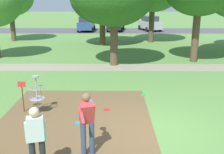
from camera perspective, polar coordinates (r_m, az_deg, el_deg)
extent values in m
plane|color=#5B8942|center=(8.54, 8.33, -11.45)|extent=(160.00, 160.00, 0.00)
cube|color=brown|center=(9.53, -7.57, -8.30)|extent=(5.15, 5.42, 0.01)
cylinder|color=#9E9EA3|center=(9.84, -15.69, -3.76)|extent=(0.05, 0.05, 1.35)
cylinder|color=#9E9EA3|center=(9.63, -16.01, 0.13)|extent=(0.24, 0.24, 0.04)
torus|color=#9E9EA3|center=(9.76, -15.81, -2.24)|extent=(0.58, 0.58, 0.02)
torus|color=#9E9EA3|center=(9.89, -15.64, -4.44)|extent=(0.55, 0.55, 0.03)
cylinder|color=#9E9EA3|center=(9.89, -15.63, -4.55)|extent=(0.48, 0.48, 0.02)
cylinder|color=gray|center=(9.76, -14.38, -3.37)|extent=(0.01, 0.01, 0.40)
cylinder|color=gray|center=(9.89, -14.43, -3.10)|extent=(0.01, 0.01, 0.40)
cylinder|color=gray|center=(10.00, -14.97, -2.92)|extent=(0.01, 0.01, 0.40)
cylinder|color=gray|center=(10.04, -15.78, -2.91)|extent=(0.01, 0.01, 0.40)
cylinder|color=gray|center=(10.00, -16.57, -3.06)|extent=(0.01, 0.01, 0.40)
cylinder|color=gray|center=(9.89, -17.05, -3.32)|extent=(0.01, 0.01, 0.40)
cylinder|color=gray|center=(9.75, -17.03, -3.60)|extent=(0.01, 0.01, 0.40)
cylinder|color=gray|center=(9.64, -16.51, -3.79)|extent=(0.01, 0.01, 0.40)
cylinder|color=gray|center=(9.59, -15.66, -3.81)|extent=(0.01, 0.01, 0.40)
cylinder|color=gray|center=(9.64, -14.85, -3.65)|extent=(0.01, 0.01, 0.40)
cylinder|color=#4C3823|center=(10.14, -18.48, -4.16)|extent=(0.04, 0.04, 1.10)
cube|color=red|center=(9.98, -18.74, -1.47)|extent=(0.28, 0.03, 0.20)
cube|color=silver|center=(6.25, -16.02, -10.53)|extent=(0.41, 0.31, 0.56)
sphere|color=beige|center=(6.08, -16.32, -7.16)|extent=(0.22, 0.22, 0.22)
cylinder|color=silver|center=(6.31, -17.71, -11.24)|extent=(0.13, 0.18, 0.55)
cylinder|color=silver|center=(6.30, -14.21, -11.02)|extent=(0.13, 0.18, 0.55)
cylinder|color=orange|center=(6.51, -15.85, -11.64)|extent=(0.22, 0.22, 0.02)
cylinder|color=#384260|center=(7.12, -6.10, -13.18)|extent=(0.14, 0.14, 0.92)
cylinder|color=#384260|center=(7.15, -4.32, -12.97)|extent=(0.14, 0.14, 0.92)
cube|color=#D1383D|center=(6.80, -5.37, -7.64)|extent=(0.46, 0.47, 0.60)
sphere|color=brown|center=(6.70, -5.56, -4.31)|extent=(0.22, 0.22, 0.22)
cylinder|color=#D1383D|center=(7.05, -4.58, -5.67)|extent=(0.26, 0.59, 0.21)
cylinder|color=#1E93DB|center=(7.32, -5.03, -5.09)|extent=(0.22, 0.22, 0.02)
cylinder|color=#D1383D|center=(6.59, -6.46, -8.02)|extent=(0.22, 0.48, 0.37)
cylinder|color=gold|center=(9.86, -4.72, -7.31)|extent=(0.21, 0.21, 0.02)
cylinder|color=#1E93DB|center=(9.03, -7.27, -9.70)|extent=(0.22, 0.22, 0.02)
cylinder|color=green|center=(11.49, 6.63, -3.84)|extent=(0.22, 0.22, 0.02)
cylinder|color=red|center=(9.97, -1.12, -6.98)|extent=(0.24, 0.24, 0.02)
cylinder|color=brown|center=(27.86, -20.40, 9.84)|extent=(0.46, 0.46, 2.56)
cylinder|color=brown|center=(25.68, 8.41, 10.75)|extent=(0.50, 0.50, 3.05)
cylinder|color=brown|center=(16.41, 0.42, 7.02)|extent=(0.48, 0.48, 2.59)
cylinder|color=#4C3823|center=(23.76, -2.04, 9.32)|extent=(0.50, 0.50, 2.10)
cylinder|color=brown|center=(18.13, 17.35, 8.02)|extent=(0.46, 0.46, 3.12)
cube|color=#4C4C51|center=(35.05, 2.35, 9.86)|extent=(36.00, 6.00, 0.01)
cube|color=#2D4784|center=(34.63, -5.50, 10.97)|extent=(1.89, 4.24, 0.90)
cube|color=#2D333D|center=(34.57, -5.53, 12.24)|extent=(1.63, 2.22, 0.64)
cylinder|color=black|center=(36.08, -6.67, 10.43)|extent=(0.19, 0.60, 0.60)
cylinder|color=black|center=(35.87, -3.77, 10.47)|extent=(0.19, 0.60, 0.60)
cylinder|color=black|center=(33.52, -7.30, 9.96)|extent=(0.19, 0.60, 0.60)
cylinder|color=black|center=(33.29, -4.19, 10.01)|extent=(0.19, 0.60, 0.60)
cube|color=black|center=(34.79, 0.79, 11.06)|extent=(2.30, 4.39, 0.90)
cube|color=#2D333D|center=(34.73, 0.79, 12.33)|extent=(1.84, 2.36, 0.64)
cylinder|color=black|center=(36.23, -0.41, 10.56)|extent=(0.25, 0.62, 0.60)
cylinder|color=black|center=(36.03, 2.48, 10.52)|extent=(0.25, 0.62, 0.60)
cylinder|color=black|center=(33.67, -1.02, 10.12)|extent=(0.25, 0.62, 0.60)
cylinder|color=black|center=(33.45, 2.08, 10.07)|extent=(0.25, 0.62, 0.60)
cube|color=#B2B7BC|center=(35.42, 8.05, 11.00)|extent=(2.82, 4.52, 0.90)
cube|color=#2D333D|center=(35.36, 8.10, 12.25)|extent=(2.09, 2.52, 0.64)
cylinder|color=black|center=(36.35, 5.90, 10.50)|extent=(0.33, 0.63, 0.60)
cylinder|color=black|center=(37.01, 8.56, 10.51)|extent=(0.33, 0.63, 0.60)
cylinder|color=black|center=(33.93, 7.44, 10.03)|extent=(0.33, 0.63, 0.60)
cylinder|color=black|center=(34.64, 10.25, 10.04)|extent=(0.33, 0.63, 0.60)
cube|color=gray|center=(16.11, 4.54, 2.09)|extent=(40.00, 1.74, 0.00)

